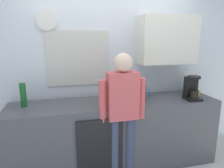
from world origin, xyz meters
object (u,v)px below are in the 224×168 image
object	(u,v)px
mixing_bowl	(142,93)
bottle_red_vinegar	(144,93)
bottle_clear_soda	(110,96)
person_at_sink	(122,108)
coffee_maker	(192,89)
cup_white_mug	(119,100)
potted_plant	(189,84)
cup_yellow_cup	(197,93)
storage_canister	(111,95)
bottle_green_wine	(23,95)

from	to	relation	value
mixing_bowl	bottle_red_vinegar	bearing A→B (deg)	-108.74
bottle_red_vinegar	bottle_clear_soda	bearing A→B (deg)	-166.11
bottle_clear_soda	person_at_sink	size ratio (longest dim) A/B	0.17
bottle_clear_soda	coffee_maker	bearing A→B (deg)	1.80
bottle_red_vinegar	cup_white_mug	size ratio (longest dim) A/B	2.32
coffee_maker	bottle_clear_soda	distance (m)	1.17
coffee_maker	person_at_sink	bearing A→B (deg)	-171.16
potted_plant	person_at_sink	bearing A→B (deg)	-157.81
bottle_clear_soda	cup_white_mug	size ratio (longest dim) A/B	2.95
bottle_clear_soda	cup_yellow_cup	bearing A→B (deg)	6.94
bottle_red_vinegar	mixing_bowl	distance (m)	0.27
cup_white_mug	coffee_maker	bearing A→B (deg)	-3.26
bottle_red_vinegar	person_at_sink	xyz separation A→B (m)	(-0.37, -0.25, -0.09)
potted_plant	storage_canister	world-z (taller)	potted_plant
potted_plant	cup_white_mug	bearing A→B (deg)	-166.98
mixing_bowl	person_at_sink	bearing A→B (deg)	-132.62
bottle_green_wine	cup_yellow_cup	world-z (taller)	bottle_green_wine
bottle_clear_soda	person_at_sink	world-z (taller)	person_at_sink
coffee_maker	bottle_red_vinegar	size ratio (longest dim) A/B	1.50
coffee_maker	potted_plant	world-z (taller)	coffee_maker
bottle_green_wine	storage_canister	bearing A→B (deg)	-0.80
bottle_clear_soda	person_at_sink	bearing A→B (deg)	-46.17
bottle_green_wine	person_at_sink	world-z (taller)	person_at_sink
bottle_red_vinegar	mixing_bowl	bearing A→B (deg)	71.26
cup_yellow_cup	mixing_bowl	size ratio (longest dim) A/B	0.39
coffee_maker	bottle_red_vinegar	distance (m)	0.68
cup_yellow_cup	storage_canister	xyz separation A→B (m)	(-1.29, 0.07, 0.04)
cup_white_mug	storage_canister	size ratio (longest dim) A/B	0.56
bottle_green_wine	potted_plant	bearing A→B (deg)	2.93
bottle_clear_soda	storage_canister	bearing A→B (deg)	75.12
mixing_bowl	person_at_sink	world-z (taller)	person_at_sink
bottle_clear_soda	cup_yellow_cup	size ratio (longest dim) A/B	3.29
bottle_red_vinegar	storage_canister	bearing A→B (deg)	165.23
cup_yellow_cup	potted_plant	bearing A→B (deg)	91.99
coffee_maker	bottle_green_wine	size ratio (longest dim) A/B	1.10
bottle_green_wine	person_at_sink	size ratio (longest dim) A/B	0.19
bottle_red_vinegar	potted_plant	xyz separation A→B (m)	(0.85, 0.25, 0.02)
bottle_green_wine	person_at_sink	bearing A→B (deg)	-18.08
coffee_maker	storage_canister	xyz separation A→B (m)	(-1.10, 0.20, -0.06)
cup_white_mug	storage_canister	xyz separation A→B (m)	(-0.08, 0.14, 0.04)
cup_yellow_cup	mixing_bowl	bearing A→B (deg)	165.12
coffee_maker	storage_canister	distance (m)	1.12
bottle_green_wine	potted_plant	distance (m)	2.38
bottle_clear_soda	bottle_red_vinegar	size ratio (longest dim) A/B	1.27
coffee_maker	person_at_sink	distance (m)	1.06
bottle_green_wine	mixing_bowl	size ratio (longest dim) A/B	1.36
coffee_maker	mixing_bowl	world-z (taller)	coffee_maker
coffee_maker	mixing_bowl	xyz separation A→B (m)	(-0.59, 0.33, -0.11)
bottle_green_wine	cup_white_mug	size ratio (longest dim) A/B	3.16
cup_white_mug	cup_yellow_cup	world-z (taller)	cup_white_mug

